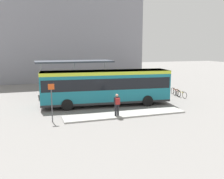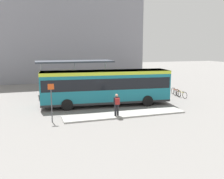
{
  "view_description": "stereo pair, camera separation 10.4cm",
  "coord_description": "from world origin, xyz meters",
  "px_view_note": "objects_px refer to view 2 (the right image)",
  "views": [
    {
      "loc": [
        -6.54,
        -21.81,
        5.39
      ],
      "look_at": [
        0.59,
        0.0,
        1.46
      ],
      "focal_mm": 40.0,
      "sensor_mm": 36.0,
      "label": 1
    },
    {
      "loc": [
        -6.44,
        -21.85,
        5.39
      ],
      "look_at": [
        0.59,
        0.0,
        1.46
      ],
      "focal_mm": 40.0,
      "sensor_mm": 36.0,
      "label": 2
    }
  ],
  "objects_px": {
    "city_bus": "(106,85)",
    "platform_sign": "(51,101)",
    "bicycle_orange": "(175,92)",
    "potted_planter_near_shelter": "(53,93)",
    "bicycle_yellow": "(182,94)",
    "pedestrian_waiting": "(117,103)",
    "bicycle_red": "(177,93)"
  },
  "relations": [
    {
      "from": "city_bus",
      "to": "pedestrian_waiting",
      "type": "bearing_deg",
      "value": -90.08
    },
    {
      "from": "bicycle_red",
      "to": "bicycle_orange",
      "type": "xyz_separation_m",
      "value": [
        0.25,
        0.8,
        0.0
      ]
    },
    {
      "from": "potted_planter_near_shelter",
      "to": "city_bus",
      "type": "bearing_deg",
      "value": -41.16
    },
    {
      "from": "pedestrian_waiting",
      "to": "bicycle_yellow",
      "type": "relative_size",
      "value": 1.02
    },
    {
      "from": "city_bus",
      "to": "platform_sign",
      "type": "relative_size",
      "value": 4.26
    },
    {
      "from": "city_bus",
      "to": "potted_planter_near_shelter",
      "type": "bearing_deg",
      "value": 143.93
    },
    {
      "from": "bicycle_yellow",
      "to": "bicycle_orange",
      "type": "bearing_deg",
      "value": -14.16
    },
    {
      "from": "bicycle_yellow",
      "to": "platform_sign",
      "type": "bearing_deg",
      "value": 101.17
    },
    {
      "from": "bicycle_orange",
      "to": "platform_sign",
      "type": "distance_m",
      "value": 15.54
    },
    {
      "from": "pedestrian_waiting",
      "to": "bicycle_yellow",
      "type": "bearing_deg",
      "value": -59.09
    },
    {
      "from": "bicycle_orange",
      "to": "potted_planter_near_shelter",
      "type": "height_order",
      "value": "potted_planter_near_shelter"
    },
    {
      "from": "pedestrian_waiting",
      "to": "platform_sign",
      "type": "relative_size",
      "value": 0.62
    },
    {
      "from": "platform_sign",
      "to": "city_bus",
      "type": "bearing_deg",
      "value": 36.67
    },
    {
      "from": "bicycle_yellow",
      "to": "potted_planter_near_shelter",
      "type": "height_order",
      "value": "potted_planter_near_shelter"
    },
    {
      "from": "bicycle_yellow",
      "to": "bicycle_orange",
      "type": "height_order",
      "value": "bicycle_orange"
    },
    {
      "from": "bicycle_red",
      "to": "platform_sign",
      "type": "height_order",
      "value": "platform_sign"
    },
    {
      "from": "bicycle_orange",
      "to": "potted_planter_near_shelter",
      "type": "bearing_deg",
      "value": -91.58
    },
    {
      "from": "city_bus",
      "to": "bicycle_yellow",
      "type": "bearing_deg",
      "value": 10.7
    },
    {
      "from": "potted_planter_near_shelter",
      "to": "platform_sign",
      "type": "bearing_deg",
      "value": -95.06
    },
    {
      "from": "pedestrian_waiting",
      "to": "city_bus",
      "type": "bearing_deg",
      "value": -3.21
    },
    {
      "from": "city_bus",
      "to": "bicycle_yellow",
      "type": "relative_size",
      "value": 7.1
    },
    {
      "from": "bicycle_red",
      "to": "potted_planter_near_shelter",
      "type": "bearing_deg",
      "value": 86.28
    },
    {
      "from": "platform_sign",
      "to": "bicycle_orange",
      "type": "bearing_deg",
      "value": 24.22
    },
    {
      "from": "pedestrian_waiting",
      "to": "bicycle_yellow",
      "type": "height_order",
      "value": "pedestrian_waiting"
    },
    {
      "from": "city_bus",
      "to": "bicycle_yellow",
      "type": "distance_m",
      "value": 8.88
    },
    {
      "from": "bicycle_orange",
      "to": "platform_sign",
      "type": "height_order",
      "value": "platform_sign"
    },
    {
      "from": "pedestrian_waiting",
      "to": "potted_planter_near_shelter",
      "type": "relative_size",
      "value": 1.25
    },
    {
      "from": "pedestrian_waiting",
      "to": "potted_planter_near_shelter",
      "type": "xyz_separation_m",
      "value": [
        -4.17,
        8.14,
        -0.4
      ]
    },
    {
      "from": "platform_sign",
      "to": "potted_planter_near_shelter",
      "type": "bearing_deg",
      "value": 84.94
    },
    {
      "from": "bicycle_orange",
      "to": "potted_planter_near_shelter",
      "type": "xyz_separation_m",
      "value": [
        -13.43,
        1.52,
        0.32
      ]
    },
    {
      "from": "city_bus",
      "to": "potted_planter_near_shelter",
      "type": "relative_size",
      "value": 8.66
    },
    {
      "from": "bicycle_orange",
      "to": "bicycle_red",
      "type": "bearing_deg",
      "value": -12.22
    }
  ]
}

